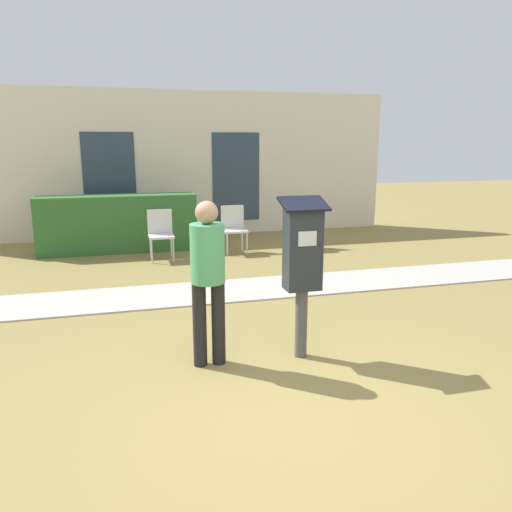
# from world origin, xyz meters

# --- Properties ---
(ground_plane) EXTENTS (40.00, 40.00, 0.00)m
(ground_plane) POSITION_xyz_m (0.00, 0.00, 0.00)
(ground_plane) COLOR olive
(sidewalk) EXTENTS (12.00, 1.10, 0.02)m
(sidewalk) POSITION_xyz_m (0.00, 3.34, 0.01)
(sidewalk) COLOR #B7B2A8
(sidewalk) RESTS_ON ground
(building_facade) EXTENTS (10.00, 0.26, 3.20)m
(building_facade) POSITION_xyz_m (0.00, 8.04, 1.60)
(building_facade) COLOR beige
(building_facade) RESTS_ON ground
(parking_meter) EXTENTS (0.44, 0.31, 1.59)m
(parking_meter) POSITION_xyz_m (0.46, 0.98, 1.02)
(parking_meter) COLOR #4C4C4C
(parking_meter) RESTS_ON ground
(person_standing) EXTENTS (0.32, 0.32, 1.58)m
(person_standing) POSITION_xyz_m (-0.45, 1.04, 0.93)
(person_standing) COLOR black
(person_standing) RESTS_ON ground
(outdoor_chair_left) EXTENTS (0.44, 0.44, 0.90)m
(outdoor_chair_left) POSITION_xyz_m (-0.53, 5.64, 0.53)
(outdoor_chair_left) COLOR silver
(outdoor_chair_left) RESTS_ON ground
(outdoor_chair_middle) EXTENTS (0.44, 0.44, 0.90)m
(outdoor_chair_middle) POSITION_xyz_m (0.87, 5.85, 0.53)
(outdoor_chair_middle) COLOR silver
(outdoor_chair_middle) RESTS_ON ground
(outdoor_chair_right) EXTENTS (0.44, 0.44, 0.90)m
(outdoor_chair_right) POSITION_xyz_m (2.28, 5.87, 0.53)
(outdoor_chair_right) COLOR silver
(outdoor_chair_right) RESTS_ON ground
(hedge_row) EXTENTS (2.97, 0.60, 1.10)m
(hedge_row) POSITION_xyz_m (-1.27, 6.51, 0.55)
(hedge_row) COLOR #33662D
(hedge_row) RESTS_ON ground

